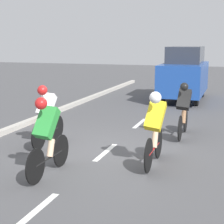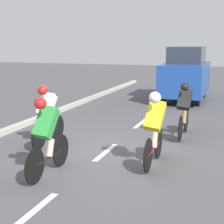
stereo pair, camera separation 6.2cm
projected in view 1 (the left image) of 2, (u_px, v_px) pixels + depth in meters
ground_plane at (107, 151)px, 8.69m from camera, size 60.00×60.00×0.00m
lane_stripe_near at (35, 212)px, 5.59m from camera, size 0.12×1.40×0.01m
lane_stripe_mid at (106, 152)px, 8.58m from camera, size 0.12×1.40×0.01m
lane_stripe_far at (140, 123)px, 11.56m from camera, size 0.12×1.40×0.01m
cyclist_yellow at (155, 126)px, 7.49m from camera, size 0.39×1.66×1.57m
cyclist_black at (184, 108)px, 9.80m from camera, size 0.36×1.70×1.48m
cyclist_green at (47, 134)px, 6.93m from camera, size 0.37×1.68×1.54m
cyclist_white at (47, 113)px, 8.96m from camera, size 0.37×1.61×1.51m
support_car at (184, 74)px, 15.83m from camera, size 1.70×3.89×2.27m
traffic_cone at (46, 116)px, 11.54m from camera, size 0.36×0.36×0.49m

